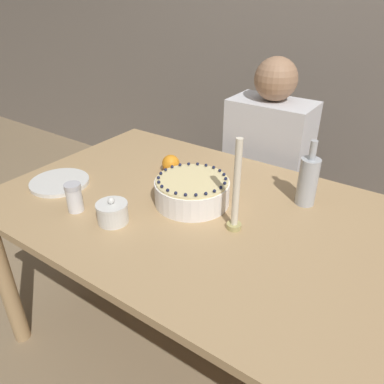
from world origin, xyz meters
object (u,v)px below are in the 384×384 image
(cake, at_px, (192,191))
(bottle, at_px, (308,180))
(sugar_bowl, at_px, (112,212))
(candle, at_px, (236,194))
(person_man_blue_shirt, at_px, (264,187))
(sugar_shaker, at_px, (74,197))

(cake, bearing_deg, bottle, 34.02)
(bottle, bearing_deg, sugar_bowl, -135.02)
(cake, relative_size, candle, 0.86)
(sugar_bowl, bearing_deg, person_man_blue_shirt, 80.74)
(cake, distance_m, person_man_blue_shirt, 0.73)
(sugar_bowl, height_order, bottle, bottle)
(candle, relative_size, person_man_blue_shirt, 0.27)
(sugar_shaker, distance_m, person_man_blue_shirt, 1.05)
(sugar_shaker, bearing_deg, person_man_blue_shirt, 71.77)
(sugar_shaker, height_order, candle, candle)
(sugar_bowl, height_order, candle, candle)
(candle, height_order, bottle, candle)
(sugar_shaker, bearing_deg, bottle, 38.27)
(cake, height_order, sugar_bowl, cake)
(sugar_shaker, distance_m, bottle, 0.84)
(cake, distance_m, sugar_shaker, 0.42)
(candle, bearing_deg, person_man_blue_shirt, 105.88)
(person_man_blue_shirt, bearing_deg, bottle, 128.19)
(sugar_bowl, distance_m, sugar_shaker, 0.17)
(sugar_shaker, xyz_separation_m, candle, (0.52, 0.23, 0.08))
(sugar_bowl, bearing_deg, sugar_shaker, -171.54)
(sugar_shaker, distance_m, candle, 0.58)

